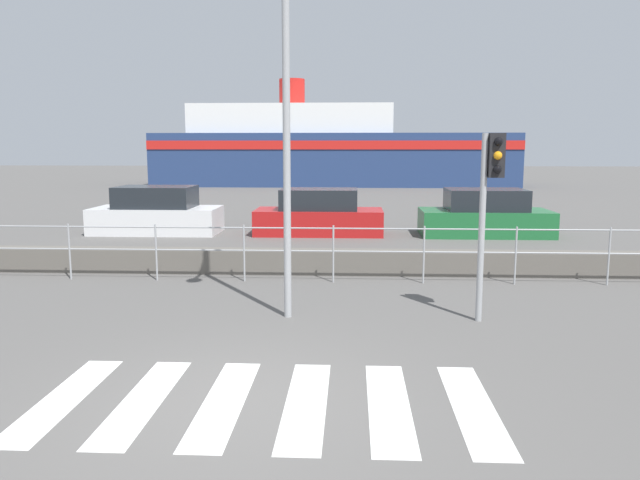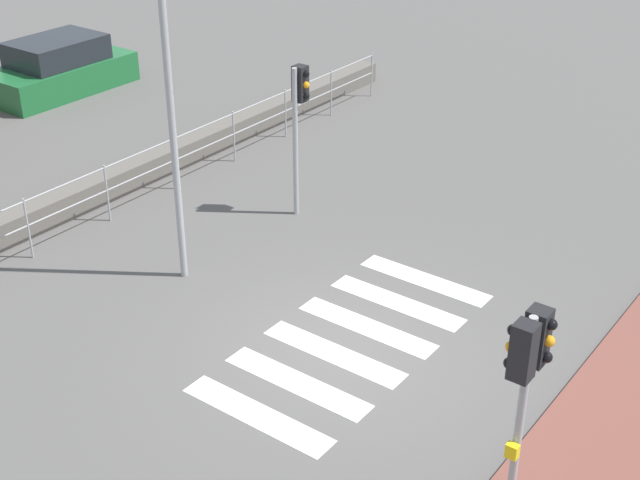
# 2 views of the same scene
# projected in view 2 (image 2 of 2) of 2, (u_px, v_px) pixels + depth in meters

# --- Properties ---
(ground_plane) EXTENTS (160.00, 160.00, 0.00)m
(ground_plane) POSITION_uv_depth(u_px,v_px,m) (337.00, 351.00, 13.54)
(ground_plane) COLOR #565451
(sidewalk_brick) EXTENTS (24.00, 1.80, 0.12)m
(sidewalk_brick) POSITION_uv_depth(u_px,v_px,m) (598.00, 458.00, 11.36)
(sidewalk_brick) COLOR brown
(sidewalk_brick) RESTS_ON ground_plane
(crosswalk) EXTENTS (4.95, 2.40, 0.01)m
(crosswalk) POSITION_uv_depth(u_px,v_px,m) (351.00, 340.00, 13.80)
(crosswalk) COLOR silver
(crosswalk) RESTS_ON ground_plane
(seawall) EXTENTS (22.46, 0.55, 0.52)m
(seawall) POSITION_uv_depth(u_px,v_px,m) (42.00, 214.00, 17.08)
(seawall) COLOR #605B54
(seawall) RESTS_ON ground_plane
(harbor_fence) EXTENTS (20.25, 0.04, 1.18)m
(harbor_fence) POSITION_uv_depth(u_px,v_px,m) (68.00, 201.00, 16.38)
(harbor_fence) COLOR #9EA0A3
(harbor_fence) RESTS_ON ground_plane
(traffic_light_near) EXTENTS (0.58, 0.41, 2.79)m
(traffic_light_near) POSITION_uv_depth(u_px,v_px,m) (527.00, 365.00, 9.57)
(traffic_light_near) COLOR #9EA0A3
(traffic_light_near) RESTS_ON ground_plane
(traffic_light_far) EXTENTS (0.34, 0.32, 2.97)m
(traffic_light_far) POSITION_uv_depth(u_px,v_px,m) (299.00, 108.00, 16.71)
(traffic_light_far) COLOR #9EA0A3
(traffic_light_far) RESTS_ON ground_plane
(streetlamp) EXTENTS (0.32, 1.04, 6.38)m
(streetlamp) POSITION_uv_depth(u_px,v_px,m) (174.00, 57.00, 13.60)
(streetlamp) COLOR #9EA0A3
(streetlamp) RESTS_ON ground_plane
(parked_car_green) EXTENTS (3.97, 1.90, 1.45)m
(parked_car_green) POSITION_uv_depth(u_px,v_px,m) (59.00, 69.00, 23.98)
(parked_car_green) COLOR #1E6633
(parked_car_green) RESTS_ON ground_plane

